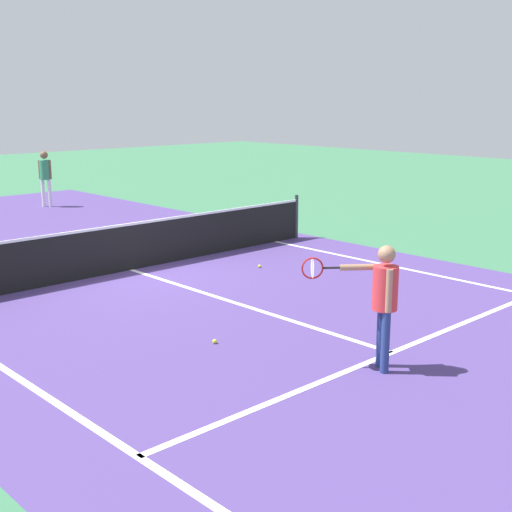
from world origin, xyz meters
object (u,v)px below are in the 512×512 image
at_px(net, 130,246).
at_px(tennis_ball_near_net, 260,266).
at_px(player_far, 45,172).
at_px(tennis_ball_mid_court, 215,341).
at_px(player_near, 383,294).

xyz_separation_m(net, tennis_ball_near_net, (2.02, -1.65, -0.46)).
distance_m(player_far, tennis_ball_mid_court, 14.06).
bearing_deg(net, player_near, -95.14).
relative_size(tennis_ball_near_net, tennis_ball_mid_court, 1.00).
height_order(net, tennis_ball_near_net, net).
bearing_deg(net, player_far, 73.22).
bearing_deg(tennis_ball_near_net, tennis_ball_mid_court, -141.58).
relative_size(player_near, tennis_ball_near_net, 24.58).
bearing_deg(net, tennis_ball_near_net, -39.33).
bearing_deg(player_near, tennis_ball_near_net, 62.36).
height_order(player_near, tennis_ball_near_net, player_near).
relative_size(player_far, tennis_ball_mid_court, 26.67).
distance_m(tennis_ball_near_net, tennis_ball_mid_court, 4.53).
bearing_deg(tennis_ball_mid_court, net, 71.07).
bearing_deg(tennis_ball_mid_court, player_far, 72.50).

